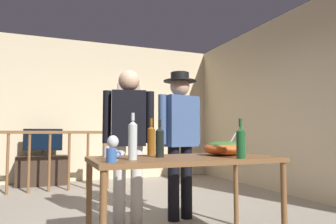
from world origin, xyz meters
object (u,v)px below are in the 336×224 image
Objects in this scene: flat_screen_tv at (43,140)px; wine_bottle_clear at (133,140)px; wine_bottle_green at (241,142)px; wine_glass at (113,143)px; wine_bottle_dark at (160,142)px; tv_console at (42,170)px; serving_table at (185,165)px; salad_bowl at (224,148)px; stair_railing at (53,154)px; mug_blue at (112,155)px; person_standing_right at (180,131)px; mug_white at (108,151)px; person_standing_left at (129,133)px; framed_picture at (129,95)px; wine_bottle_amber at (151,140)px.

wine_bottle_clear is (0.67, -3.91, 0.08)m from flat_screen_tv.
wine_bottle_clear is at bearing 166.93° from wine_bottle_green.
wine_bottle_clear reaches higher than wine_glass.
tv_console is at bearing 104.08° from wine_bottle_dark.
tv_console is 0.56m from flat_screen_tv.
salad_bowl reaches higher than serving_table.
wine_bottle_dark is (0.79, -3.03, 0.27)m from stair_railing.
serving_table reaches higher than tv_console.
wine_bottle_clear is 3.36× the size of mug_blue.
mug_blue is (0.31, -3.34, 0.19)m from stair_railing.
flat_screen_tv is 3.60× the size of wine_glass.
person_standing_right reaches higher than wine_bottle_dark.
tv_console is 7.25× the size of mug_white.
mug_white is at bearing 149.75° from wine_bottle_green.
wine_bottle_green is at bearing -69.85° from tv_console.
wine_bottle_dark is at bearing 147.67° from wine_bottle_green.
wine_bottle_clear is at bearing -80.33° from flat_screen_tv.
person_standing_right reaches higher than tv_console.
flat_screen_tv is 1.88× the size of wine_bottle_clear.
wine_bottle_dark is 0.46m from mug_white.
person_standing_left is at bearing 121.04° from wine_bottle_green.
tv_console is 0.55× the size of person_standing_left.
stair_railing is 7.99× the size of wine_bottle_dark.
flat_screen_tv is 2.10× the size of wine_bottle_green.
person_standing_right is (1.46, -3.05, 0.72)m from tv_console.
wine_bottle_clear is at bearing -103.93° from framed_picture.
wine_glass is at bearing -171.57° from serving_table.
tv_console is 8.32× the size of mug_blue.
serving_table is (1.16, -3.82, 0.42)m from tv_console.
tv_console is at bearing 90.00° from flat_screen_tv.
wine_bottle_dark is (0.95, -3.78, 0.62)m from tv_console.
person_standing_right is at bearing 42.70° from wine_glass.
wine_bottle_dark is 0.90m from person_standing_right.
serving_table is at bearing 13.70° from wine_bottle_clear.
person_standing_left is (0.86, -3.05, 0.69)m from tv_console.
wine_bottle_amber is (-0.76, -3.81, -0.90)m from framed_picture.
mug_blue is (-0.47, -0.31, -0.08)m from wine_bottle_dark.
salad_bowl is (-0.14, -4.08, -0.97)m from framed_picture.
wine_bottle_green reaches higher than tv_console.
stair_railing reaches higher than flat_screen_tv.
wine_bottle_dark is 0.57m from mug_blue.
wine_bottle_green is at bearing -12.57° from wine_glass.
tv_console is 4.00m from wine_glass.
wine_bottle_dark reaches higher than mug_white.
stair_railing is 3.76× the size of flat_screen_tv.
flat_screen_tv is at bearing 97.59° from wine_glass.
wine_glass is 0.35m from mug_white.
wine_bottle_amber is at bearing 113.96° from person_standing_left.
wine_glass is 0.15m from wine_bottle_clear.
framed_picture reaches higher than mug_white.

